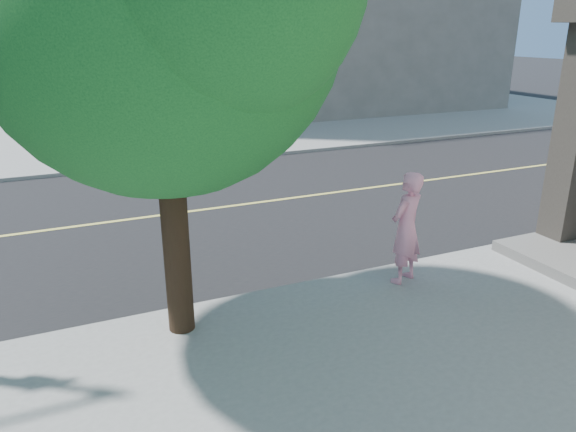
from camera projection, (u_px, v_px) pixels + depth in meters
name	position (u px, v px, depth m)	size (l,w,h in m)	color
sidewalk_ne	(280.00, 102.00, 30.54)	(29.00, 25.00, 0.12)	gray
man_on_phone	(406.00, 228.00, 8.33)	(0.65, 0.43, 1.78)	pink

